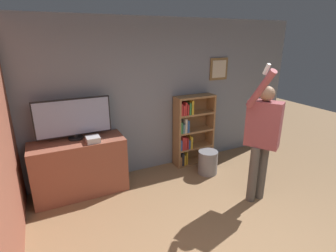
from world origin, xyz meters
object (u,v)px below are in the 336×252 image
television (73,118)px  bookshelf (190,131)px  game_console (93,139)px  person (263,134)px  waste_bin (208,162)px

television → bookshelf: television is taller
game_console → person: bearing=-29.7°
waste_bin → game_console: bearing=173.7°
television → person: person is taller
person → game_console: bearing=-151.5°
bookshelf → game_console: bearing=-171.1°
bookshelf → person: (0.28, -1.52, 0.40)m
television → waste_bin: television is taller
bookshelf → person: person is taller
person → waste_bin: bearing=159.2°
television → game_console: bearing=-48.7°
person → waste_bin: 1.34m
game_console → bookshelf: bearing=8.9°
person → waste_bin: person is taller
game_console → waste_bin: 2.09m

